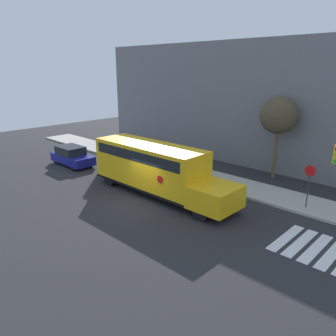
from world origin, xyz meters
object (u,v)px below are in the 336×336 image
Objects in this scene: school_bus at (155,167)px; parked_car at (72,156)px; tree_near_sidewalk at (279,116)px; stop_sign at (309,182)px.

parked_car is at bearing -178.71° from school_bus.
tree_near_sidewalk is (4.05, 8.20, 2.80)m from school_bus.
school_bus is 2.53× the size of parked_car.
school_bus is 9.79m from parked_car.
stop_sign is at bearing 27.32° from school_bus.
stop_sign is (17.81, 4.39, 0.94)m from parked_car.
tree_near_sidewalk is at bearing 31.41° from parked_car.
parked_car is at bearing -148.59° from tree_near_sidewalk.
tree_near_sidewalk reaches higher than parked_car.
stop_sign is at bearing 13.86° from parked_car.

